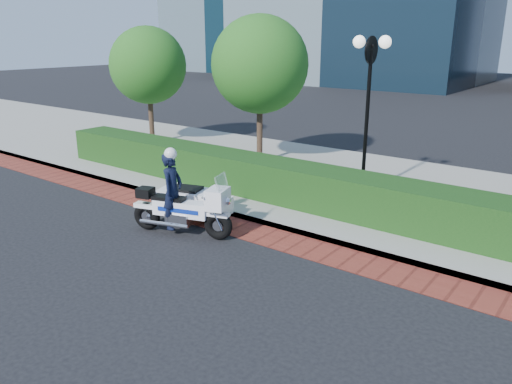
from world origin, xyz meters
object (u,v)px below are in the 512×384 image
Objects in this scene: tree_a at (148,65)px; police_motorcycle at (184,201)px; lamppost at (369,92)px; tree_b at (260,65)px.

tree_a is 9.89m from police_motorcycle.
tree_a is at bearing 172.59° from lamppost.
tree_b is 6.73m from police_motorcycle.
police_motorcycle is (7.63, -5.76, -2.53)m from tree_a.
lamppost is 10.09m from tree_a.
lamppost is 4.71m from tree_b.
tree_b reaches higher than tree_a.
tree_a is at bearing 125.47° from police_motorcycle.
police_motorcycle is at bearing -69.73° from tree_b.
lamppost is at bearing 44.55° from police_motorcycle.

